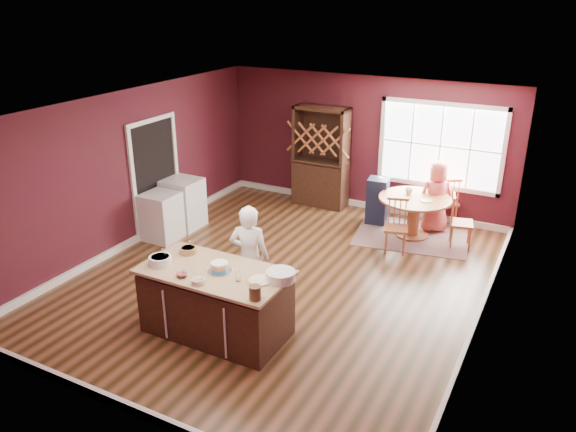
{
  "coord_description": "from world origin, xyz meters",
  "views": [
    {
      "loc": [
        3.73,
        -6.94,
        4.25
      ],
      "look_at": [
        0.08,
        0.02,
        1.05
      ],
      "focal_mm": 35.0,
      "sensor_mm": 36.0,
      "label": 1
    }
  ],
  "objects_px": {
    "high_chair": "(377,200)",
    "chair_east": "(462,221)",
    "baker": "(249,258)",
    "chair_south": "(396,226)",
    "chair_north": "(446,200)",
    "washer": "(161,216)",
    "kitchen_island": "(216,303)",
    "hutch": "(321,157)",
    "toddler": "(382,183)",
    "dryer": "(183,203)",
    "seated_woman": "(436,197)",
    "dining_table": "(414,209)",
    "layer_cake": "(220,267)"
  },
  "relations": [
    {
      "from": "kitchen_island",
      "to": "seated_woman",
      "type": "xyz_separation_m",
      "value": [
        1.68,
        4.71,
        0.23
      ]
    },
    {
      "from": "hutch",
      "to": "chair_south",
      "type": "bearing_deg",
      "value": -35.26
    },
    {
      "from": "dining_table",
      "to": "layer_cake",
      "type": "bearing_deg",
      "value": -107.22
    },
    {
      "from": "chair_east",
      "to": "chair_south",
      "type": "relative_size",
      "value": 1.02
    },
    {
      "from": "chair_south",
      "to": "chair_north",
      "type": "height_order",
      "value": "chair_north"
    },
    {
      "from": "dining_table",
      "to": "chair_east",
      "type": "bearing_deg",
      "value": -3.57
    },
    {
      "from": "layer_cake",
      "to": "toddler",
      "type": "bearing_deg",
      "value": 82.92
    },
    {
      "from": "chair_east",
      "to": "dryer",
      "type": "bearing_deg",
      "value": 93.39
    },
    {
      "from": "hutch",
      "to": "dryer",
      "type": "height_order",
      "value": "hutch"
    },
    {
      "from": "dining_table",
      "to": "hutch",
      "type": "relative_size",
      "value": 0.63
    },
    {
      "from": "chair_north",
      "to": "washer",
      "type": "xyz_separation_m",
      "value": [
        -4.38,
        -3.09,
        -0.06
      ]
    },
    {
      "from": "dining_table",
      "to": "layer_cake",
      "type": "relative_size",
      "value": 4.18
    },
    {
      "from": "high_chair",
      "to": "hutch",
      "type": "distance_m",
      "value": 1.55
    },
    {
      "from": "dining_table",
      "to": "chair_east",
      "type": "distance_m",
      "value": 0.87
    },
    {
      "from": "kitchen_island",
      "to": "chair_east",
      "type": "bearing_deg",
      "value": 61.74
    },
    {
      "from": "chair_south",
      "to": "dryer",
      "type": "distance_m",
      "value": 3.99
    },
    {
      "from": "hutch",
      "to": "dining_table",
      "type": "bearing_deg",
      "value": -17.76
    },
    {
      "from": "chair_south",
      "to": "chair_north",
      "type": "bearing_deg",
      "value": 57.98
    },
    {
      "from": "chair_east",
      "to": "chair_north",
      "type": "xyz_separation_m",
      "value": [
        -0.48,
        0.91,
        0.01
      ]
    },
    {
      "from": "baker",
      "to": "layer_cake",
      "type": "height_order",
      "value": "baker"
    },
    {
      "from": "dining_table",
      "to": "chair_south",
      "type": "bearing_deg",
      "value": -96.08
    },
    {
      "from": "washer",
      "to": "dryer",
      "type": "relative_size",
      "value": 0.92
    },
    {
      "from": "kitchen_island",
      "to": "chair_south",
      "type": "relative_size",
      "value": 2.04
    },
    {
      "from": "kitchen_island",
      "to": "chair_north",
      "type": "relative_size",
      "value": 1.97
    },
    {
      "from": "baker",
      "to": "washer",
      "type": "relative_size",
      "value": 1.79
    },
    {
      "from": "dining_table",
      "to": "chair_east",
      "type": "xyz_separation_m",
      "value": [
        0.87,
        -0.05,
        -0.05
      ]
    },
    {
      "from": "chair_south",
      "to": "high_chair",
      "type": "distance_m",
      "value": 1.31
    },
    {
      "from": "dining_table",
      "to": "chair_south",
      "type": "xyz_separation_m",
      "value": [
        -0.08,
        -0.79,
        -0.06
      ]
    },
    {
      "from": "chair_south",
      "to": "dining_table",
      "type": "bearing_deg",
      "value": 67.98
    },
    {
      "from": "seated_woman",
      "to": "washer",
      "type": "xyz_separation_m",
      "value": [
        -4.27,
        -2.67,
        -0.24
      ]
    },
    {
      "from": "toddler",
      "to": "washer",
      "type": "distance_m",
      "value": 4.17
    },
    {
      "from": "chair_north",
      "to": "hutch",
      "type": "bearing_deg",
      "value": -27.76
    },
    {
      "from": "toddler",
      "to": "washer",
      "type": "xyz_separation_m",
      "value": [
        -3.24,
        -2.59,
        -0.38
      ]
    },
    {
      "from": "toddler",
      "to": "hutch",
      "type": "bearing_deg",
      "value": 166.27
    },
    {
      "from": "layer_cake",
      "to": "chair_south",
      "type": "height_order",
      "value": "layer_cake"
    },
    {
      "from": "chair_north",
      "to": "toddler",
      "type": "relative_size",
      "value": 3.76
    },
    {
      "from": "kitchen_island",
      "to": "layer_cake",
      "type": "bearing_deg",
      "value": 5.78
    },
    {
      "from": "baker",
      "to": "seated_woman",
      "type": "height_order",
      "value": "baker"
    },
    {
      "from": "dining_table",
      "to": "washer",
      "type": "relative_size",
      "value": 1.5
    },
    {
      "from": "kitchen_island",
      "to": "toddler",
      "type": "bearing_deg",
      "value": 81.98
    },
    {
      "from": "baker",
      "to": "chair_south",
      "type": "xyz_separation_m",
      "value": [
        1.27,
        2.72,
        -0.3
      ]
    },
    {
      "from": "layer_cake",
      "to": "chair_north",
      "type": "distance_m",
      "value": 5.42
    },
    {
      "from": "washer",
      "to": "toddler",
      "type": "bearing_deg",
      "value": 38.58
    },
    {
      "from": "kitchen_island",
      "to": "toddler",
      "type": "distance_m",
      "value": 4.69
    },
    {
      "from": "chair_east",
      "to": "chair_north",
      "type": "relative_size",
      "value": 0.99
    },
    {
      "from": "layer_cake",
      "to": "chair_south",
      "type": "xyz_separation_m",
      "value": [
        1.24,
        3.48,
        -0.51
      ]
    },
    {
      "from": "toddler",
      "to": "washer",
      "type": "relative_size",
      "value": 0.3
    },
    {
      "from": "toddler",
      "to": "dryer",
      "type": "xyz_separation_m",
      "value": [
        -3.24,
        -1.95,
        -0.34
      ]
    },
    {
      "from": "high_chair",
      "to": "chair_east",
      "type": "bearing_deg",
      "value": -20.16
    },
    {
      "from": "layer_cake",
      "to": "hutch",
      "type": "xyz_separation_m",
      "value": [
        -0.87,
        4.97,
        0.05
      ]
    }
  ]
}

